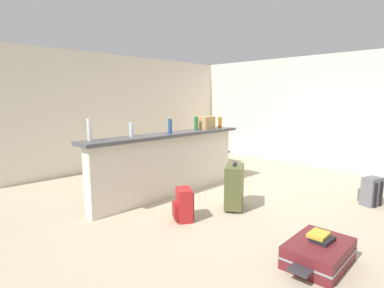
{
  "coord_description": "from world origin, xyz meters",
  "views": [
    {
      "loc": [
        -3.86,
        -3.04,
        1.59
      ],
      "look_at": [
        -0.15,
        0.65,
        0.78
      ],
      "focal_mm": 28.58,
      "sensor_mm": 36.0,
      "label": 1
    }
  ],
  "objects_px": {
    "dining_chair_near_partition": "(214,147)",
    "suitcase_flat_maroon": "(318,253)",
    "backpack_grey": "(371,192)",
    "grocery_bag": "(207,123)",
    "bottle_clear": "(131,129)",
    "suitcase_upright_olive": "(234,186)",
    "bottle_blue": "(170,126)",
    "bottle_amber": "(220,122)",
    "bottle_green": "(196,123)",
    "bottle_white": "(89,130)",
    "backpack_red": "(184,205)",
    "dining_table": "(198,138)",
    "book_stack": "(321,237)"
  },
  "relations": [
    {
      "from": "dining_chair_near_partition",
      "to": "suitcase_flat_maroon",
      "type": "xyz_separation_m",
      "value": [
        -2.1,
        -3.14,
        -0.41
      ]
    },
    {
      "from": "dining_chair_near_partition",
      "to": "backpack_grey",
      "type": "bearing_deg",
      "value": -88.97
    },
    {
      "from": "grocery_bag",
      "to": "suitcase_flat_maroon",
      "type": "distance_m",
      "value": 3.04
    },
    {
      "from": "bottle_clear",
      "to": "suitcase_upright_olive",
      "type": "distance_m",
      "value": 1.68
    },
    {
      "from": "bottle_blue",
      "to": "bottle_amber",
      "type": "bearing_deg",
      "value": 1.06
    },
    {
      "from": "bottle_green",
      "to": "suitcase_flat_maroon",
      "type": "height_order",
      "value": "bottle_green"
    },
    {
      "from": "bottle_white",
      "to": "bottle_amber",
      "type": "height_order",
      "value": "bottle_white"
    },
    {
      "from": "bottle_blue",
      "to": "suitcase_upright_olive",
      "type": "height_order",
      "value": "bottle_blue"
    },
    {
      "from": "backpack_red",
      "to": "bottle_clear",
      "type": "bearing_deg",
      "value": 96.15
    },
    {
      "from": "bottle_amber",
      "to": "bottle_blue",
      "type": "bearing_deg",
      "value": -178.94
    },
    {
      "from": "suitcase_upright_olive",
      "to": "dining_table",
      "type": "bearing_deg",
      "value": 54.58
    },
    {
      "from": "backpack_red",
      "to": "grocery_bag",
      "type": "bearing_deg",
      "value": 32.06
    },
    {
      "from": "dining_table",
      "to": "dining_chair_near_partition",
      "type": "xyz_separation_m",
      "value": [
        -0.11,
        -0.57,
        -0.13
      ]
    },
    {
      "from": "bottle_green",
      "to": "grocery_bag",
      "type": "xyz_separation_m",
      "value": [
        0.23,
        -0.04,
        -0.0
      ]
    },
    {
      "from": "dining_table",
      "to": "suitcase_upright_olive",
      "type": "distance_m",
      "value": 2.76
    },
    {
      "from": "bottle_green",
      "to": "dining_table",
      "type": "bearing_deg",
      "value": 42.45
    },
    {
      "from": "grocery_bag",
      "to": "suitcase_upright_olive",
      "type": "bearing_deg",
      "value": -119.8
    },
    {
      "from": "bottle_white",
      "to": "backpack_grey",
      "type": "relative_size",
      "value": 0.71
    },
    {
      "from": "bottle_green",
      "to": "backpack_red",
      "type": "height_order",
      "value": "bottle_green"
    },
    {
      "from": "bottle_blue",
      "to": "dining_chair_near_partition",
      "type": "distance_m",
      "value": 1.99
    },
    {
      "from": "dining_chair_near_partition",
      "to": "book_stack",
      "type": "distance_m",
      "value": 3.75
    },
    {
      "from": "grocery_bag",
      "to": "dining_chair_near_partition",
      "type": "distance_m",
      "value": 1.19
    },
    {
      "from": "dining_chair_near_partition",
      "to": "suitcase_flat_maroon",
      "type": "distance_m",
      "value": 3.8
    },
    {
      "from": "bottle_blue",
      "to": "bottle_green",
      "type": "xyz_separation_m",
      "value": [
        0.69,
        0.11,
        -0.0
      ]
    },
    {
      "from": "bottle_green",
      "to": "book_stack",
      "type": "xyz_separation_m",
      "value": [
        -0.97,
        -2.61,
        -0.88
      ]
    },
    {
      "from": "suitcase_flat_maroon",
      "to": "book_stack",
      "type": "bearing_deg",
      "value": 6.8
    },
    {
      "from": "backpack_red",
      "to": "backpack_grey",
      "type": "xyz_separation_m",
      "value": [
        2.34,
        -1.55,
        0.0
      ]
    },
    {
      "from": "suitcase_upright_olive",
      "to": "backpack_grey",
      "type": "distance_m",
      "value": 2.05
    },
    {
      "from": "bottle_blue",
      "to": "bottle_amber",
      "type": "xyz_separation_m",
      "value": [
        1.23,
        0.02,
        -0.01
      ]
    },
    {
      "from": "bottle_clear",
      "to": "backpack_grey",
      "type": "distance_m",
      "value": 3.63
    },
    {
      "from": "grocery_bag",
      "to": "suitcase_upright_olive",
      "type": "xyz_separation_m",
      "value": [
        -0.63,
        -1.11,
        -0.8
      ]
    },
    {
      "from": "dining_table",
      "to": "bottle_clear",
      "type": "bearing_deg",
      "value": -157.1
    },
    {
      "from": "dining_chair_near_partition",
      "to": "backpack_red",
      "type": "bearing_deg",
      "value": -147.4
    },
    {
      "from": "bottle_green",
      "to": "grocery_bag",
      "type": "relative_size",
      "value": 0.88
    },
    {
      "from": "bottle_white",
      "to": "suitcase_upright_olive",
      "type": "relative_size",
      "value": 0.44
    },
    {
      "from": "suitcase_upright_olive",
      "to": "bottle_white",
      "type": "bearing_deg",
      "value": 142.34
    },
    {
      "from": "bottle_white",
      "to": "bottle_clear",
      "type": "distance_m",
      "value": 0.64
    },
    {
      "from": "bottle_clear",
      "to": "bottle_amber",
      "type": "bearing_deg",
      "value": -3.85
    },
    {
      "from": "bottle_blue",
      "to": "suitcase_flat_maroon",
      "type": "xyz_separation_m",
      "value": [
        -0.32,
        -2.5,
        -1.02
      ]
    },
    {
      "from": "grocery_bag",
      "to": "suitcase_flat_maroon",
      "type": "height_order",
      "value": "grocery_bag"
    },
    {
      "from": "backpack_red",
      "to": "suitcase_upright_olive",
      "type": "xyz_separation_m",
      "value": [
        0.8,
        -0.21,
        0.13
      ]
    },
    {
      "from": "dining_chair_near_partition",
      "to": "grocery_bag",
      "type": "bearing_deg",
      "value": -146.5
    },
    {
      "from": "backpack_red",
      "to": "book_stack",
      "type": "relative_size",
      "value": 1.8
    },
    {
      "from": "dining_chair_near_partition",
      "to": "suitcase_upright_olive",
      "type": "bearing_deg",
      "value": -131.64
    },
    {
      "from": "bottle_amber",
      "to": "book_stack",
      "type": "height_order",
      "value": "bottle_amber"
    },
    {
      "from": "dining_table",
      "to": "suitcase_upright_olive",
      "type": "bearing_deg",
      "value": -125.42
    },
    {
      "from": "grocery_bag",
      "to": "backpack_red",
      "type": "bearing_deg",
      "value": -147.94
    },
    {
      "from": "suitcase_upright_olive",
      "to": "book_stack",
      "type": "bearing_deg",
      "value": -111.29
    },
    {
      "from": "bottle_green",
      "to": "suitcase_upright_olive",
      "type": "height_order",
      "value": "bottle_green"
    },
    {
      "from": "bottle_green",
      "to": "suitcase_upright_olive",
      "type": "relative_size",
      "value": 0.34
    }
  ]
}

